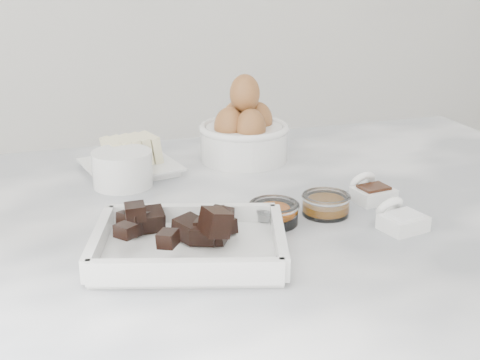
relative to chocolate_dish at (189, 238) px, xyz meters
name	(u,v)px	position (x,y,z in m)	size (l,w,h in m)	color
marble_slab	(233,229)	(0.09, 0.10, -0.04)	(1.20, 0.80, 0.04)	silver
chocolate_dish	(189,238)	(0.00, 0.00, 0.00)	(0.27, 0.23, 0.06)	white
butter_plate	(129,159)	(-0.02, 0.34, 0.00)	(0.16, 0.16, 0.06)	white
sugar_ramekin	(122,167)	(-0.04, 0.27, 0.01)	(0.09, 0.09, 0.05)	white
egg_bowl	(244,132)	(0.18, 0.34, 0.02)	(0.16, 0.16, 0.15)	white
honey_bowl	(326,204)	(0.21, 0.07, -0.01)	(0.07, 0.07, 0.03)	white
zest_bowl	(274,212)	(0.13, 0.06, -0.01)	(0.07, 0.07, 0.03)	white
vanilla_spoon	(371,191)	(0.30, 0.10, -0.01)	(0.06, 0.07, 0.04)	white
salt_spoon	(400,218)	(0.28, 0.00, -0.01)	(0.06, 0.07, 0.04)	white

